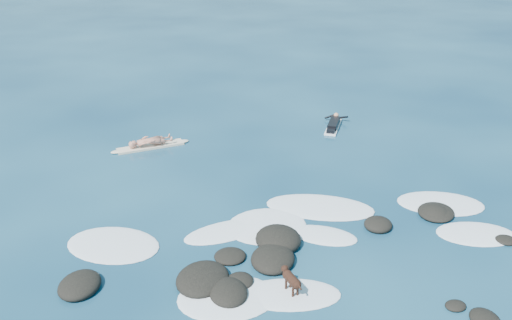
{
  "coord_description": "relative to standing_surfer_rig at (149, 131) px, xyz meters",
  "views": [
    {
      "loc": [
        -3.14,
        -14.39,
        9.08
      ],
      "look_at": [
        -1.95,
        4.0,
        0.9
      ],
      "focal_mm": 40.0,
      "sensor_mm": 36.0,
      "label": 1
    }
  ],
  "objects": [
    {
      "name": "standing_surfer_rig",
      "position": [
        0.0,
        0.0,
        0.0
      ],
      "size": [
        3.18,
        1.48,
        1.87
      ],
      "rotation": [
        0.0,
        0.0,
        0.35
      ],
      "color": "beige",
      "rests_on": "ground"
    },
    {
      "name": "dog",
      "position": [
        4.61,
        -10.01,
        -0.31
      ],
      "size": [
        0.52,
        0.97,
        0.65
      ],
      "rotation": [
        0.0,
        0.0,
        1.97
      ],
      "color": "black",
      "rests_on": "ground"
    },
    {
      "name": "paddling_surfer_rig",
      "position": [
        8.0,
        1.86,
        -0.59
      ],
      "size": [
        1.41,
        2.45,
        0.43
      ],
      "rotation": [
        0.0,
        0.0,
        1.24
      ],
      "color": "white",
      "rests_on": "ground"
    },
    {
      "name": "reef_rocks",
      "position": [
        4.07,
        -8.97,
        -0.63
      ],
      "size": [
        14.22,
        7.42,
        0.6
      ],
      "color": "black",
      "rests_on": "ground"
    },
    {
      "name": "ground",
      "position": [
        6.08,
        -7.57,
        -0.74
      ],
      "size": [
        160.0,
        160.0,
        0.0
      ],
      "primitive_type": "plane",
      "color": "#0A2642",
      "rests_on": "ground"
    },
    {
      "name": "breaking_foam",
      "position": [
        5.9,
        -7.64,
        -0.73
      ],
      "size": [
        15.38,
        7.19,
        0.12
      ],
      "color": "white",
      "rests_on": "ground"
    }
  ]
}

